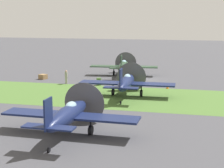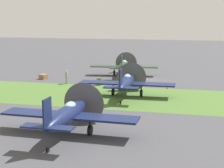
{
  "view_description": "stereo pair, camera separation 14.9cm",
  "coord_description": "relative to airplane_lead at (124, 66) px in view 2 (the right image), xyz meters",
  "views": [
    {
      "loc": [
        6.95,
        -48.25,
        8.47
      ],
      "look_at": [
        -1.57,
        -11.71,
        1.33
      ],
      "focal_mm": 58.02,
      "sensor_mm": 36.0,
      "label": 1
    },
    {
      "loc": [
        7.09,
        -48.22,
        8.47
      ],
      "look_at": [
        -1.57,
        -11.71,
        1.33
      ],
      "focal_mm": 58.02,
      "sensor_mm": 36.0,
      "label": 2
    }
  ],
  "objects": [
    {
      "name": "fuel_drum",
      "position": [
        -1.59,
        -7.57,
        -0.99
      ],
      "size": [
        0.6,
        0.6,
        0.9
      ],
      "primitive_type": "cylinder",
      "color": "#476633",
      "rests_on": "ground"
    },
    {
      "name": "runway_marker_cone",
      "position": [
        6.82,
        -7.8,
        -1.22
      ],
      "size": [
        0.36,
        0.36,
        0.44
      ],
      "primitive_type": "cone",
      "color": "orange",
      "rests_on": "ground"
    },
    {
      "name": "airplane_trail",
      "position": [
        1.25,
        -26.25,
        0.08
      ],
      "size": [
        10.13,
        8.05,
        3.63
      ],
      "rotation": [
        0.0,
        0.0,
        -0.02
      ],
      "color": "#141E47",
      "rests_on": "ground"
    },
    {
      "name": "supply_crate",
      "position": [
        -10.1,
        -5.06,
        -1.12
      ],
      "size": [
        1.13,
        1.13,
        0.64
      ],
      "primitive_type": "cube",
      "rotation": [
        0.0,
        0.0,
        1.26
      ],
      "color": "olive",
      "rests_on": "ground"
    },
    {
      "name": "grass_verge",
      "position": [
        2.96,
        -13.27,
        -1.44
      ],
      "size": [
        120.0,
        11.0,
        0.01
      ],
      "primitive_type": "cube",
      "color": "#476B2D",
      "rests_on": "ground"
    },
    {
      "name": "airplane_wingman",
      "position": [
        2.92,
        -13.03,
        0.08
      ],
      "size": [
        10.15,
        8.06,
        3.63
      ],
      "rotation": [
        0.0,
        0.0,
        0.03
      ],
      "color": "#141E47",
      "rests_on": "ground"
    },
    {
      "name": "ground_crew_chief",
      "position": [
        -5.83,
        -7.56,
        -0.53
      ],
      "size": [
        0.38,
        0.58,
        1.73
      ],
      "rotation": [
        0.0,
        0.0,
        2.03
      ],
      "color": "#9E998E",
      "rests_on": "ground"
    },
    {
      "name": "ground_plane",
      "position": [
        2.96,
        -1.55,
        -1.44
      ],
      "size": [
        160.0,
        160.0,
        0.0
      ],
      "primitive_type": "plane",
      "color": "#424247"
    },
    {
      "name": "airplane_lead",
      "position": [
        0.0,
        0.0,
        0.0
      ],
      "size": [
        9.7,
        7.69,
        3.44
      ],
      "rotation": [
        0.0,
        0.0,
        0.1
      ],
      "color": "#233D28",
      "rests_on": "ground"
    }
  ]
}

